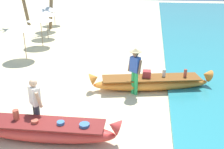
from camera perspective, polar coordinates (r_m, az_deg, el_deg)
ground_plane at (r=8.05m, az=-10.11°, el=-11.16°), size 80.00×80.00×0.00m
boat_red_foreground at (r=7.44m, az=-14.68°, el=-11.82°), size 4.26×0.90×0.83m
boat_orange_midground at (r=10.26m, az=8.60°, el=-1.79°), size 4.84×1.82×0.83m
person_vendor_hatted at (r=9.53m, az=5.10°, el=1.42°), size 0.57×0.47×1.81m
person_tourist_customer at (r=7.67m, az=-16.57°, el=-5.79°), size 0.53×0.51×1.60m
parasol_row_0 at (r=14.25m, az=-19.13°, el=9.96°), size 1.60×1.60×1.91m
parasol_row_1 at (r=16.71m, az=-15.57°, el=11.88°), size 1.60×1.60×1.91m
parasol_row_2 at (r=18.89m, az=-14.37°, el=13.01°), size 1.60×1.60×1.91m
parasol_row_3 at (r=21.26m, az=-13.93°, el=13.92°), size 1.60×1.60×1.91m
parasol_row_4 at (r=23.78m, az=-12.79°, el=14.75°), size 1.60×1.60×1.91m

